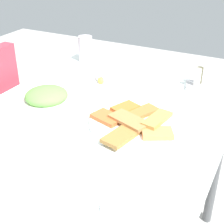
% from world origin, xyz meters
% --- Properties ---
extents(dining_table, '(1.05, 0.85, 0.75)m').
position_xyz_m(dining_table, '(0.00, 0.00, 0.66)').
color(dining_table, white).
rests_on(dining_table, ground_plane).
extents(pide_platter, '(0.32, 0.30, 0.04)m').
position_xyz_m(pide_platter, '(0.00, -0.13, 0.76)').
color(pide_platter, white).
rests_on(pide_platter, dining_table).
extents(salad_plate_greens, '(0.23, 0.23, 0.06)m').
position_xyz_m(salad_plate_greens, '(0.01, 0.22, 0.77)').
color(salad_plate_greens, white).
rests_on(salad_plate_greens, dining_table).
extents(salad_plate_rice, '(0.19, 0.19, 0.04)m').
position_xyz_m(salad_plate_rice, '(0.29, 0.11, 0.76)').
color(salad_plate_rice, white).
rests_on(salad_plate_rice, dining_table).
extents(soda_can, '(0.09, 0.09, 0.12)m').
position_xyz_m(soda_can, '(0.46, 0.32, 0.81)').
color(soda_can, silver).
rests_on(soda_can, dining_table).
extents(paper_napkin, '(0.17, 0.17, 0.00)m').
position_xyz_m(paper_napkin, '(-0.29, -0.21, 0.75)').
color(paper_napkin, white).
rests_on(paper_napkin, dining_table).
extents(fork, '(0.17, 0.07, 0.00)m').
position_xyz_m(fork, '(-0.29, -0.23, 0.76)').
color(fork, silver).
rests_on(fork, paper_napkin).
extents(spoon, '(0.18, 0.08, 0.00)m').
position_xyz_m(spoon, '(-0.29, -0.20, 0.76)').
color(spoon, silver).
rests_on(spoon, paper_napkin).
extents(condiment_caddy, '(0.11, 0.11, 0.08)m').
position_xyz_m(condiment_caddy, '(0.40, -0.24, 0.78)').
color(condiment_caddy, '#B2B2B7').
rests_on(condiment_caddy, dining_table).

